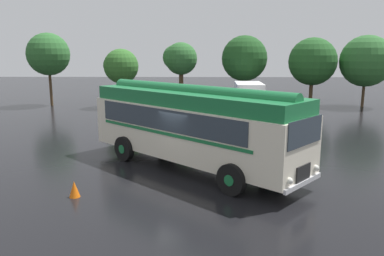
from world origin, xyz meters
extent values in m
plane|color=black|center=(0.00, 0.00, 0.00)|extent=(120.00, 120.00, 0.00)
cube|color=silver|center=(0.06, 0.42, 1.60)|extent=(9.06, 8.61, 2.10)
cube|color=#196B38|center=(0.06, 0.42, 2.93)|extent=(8.77, 8.32, 0.56)
cylinder|color=#196B38|center=(0.06, 0.42, 3.19)|extent=(7.40, 6.87, 0.60)
cube|color=#2D3842|center=(0.69, 1.55, 2.17)|extent=(5.92, 5.44, 0.84)
cube|color=#2D3842|center=(-1.02, -0.31, 2.17)|extent=(5.92, 5.44, 0.84)
cube|color=#196B38|center=(0.76, 1.48, 1.63)|extent=(6.06, 5.57, 0.12)
cube|color=#196B38|center=(-0.94, -0.38, 1.63)|extent=(6.06, 5.57, 0.12)
cube|color=#2D3842|center=(3.75, -2.98, 2.27)|extent=(1.51, 1.64, 0.88)
cube|color=black|center=(3.75, -2.98, 0.90)|extent=(0.65, 0.70, 0.56)
cube|color=silver|center=(3.77, -2.99, 0.57)|extent=(1.68, 1.82, 0.16)
sphere|color=white|center=(4.37, -2.32, 0.87)|extent=(0.22, 0.22, 0.22)
sphere|color=white|center=(3.15, -3.65, 0.87)|extent=(0.22, 0.22, 0.22)
cylinder|color=black|center=(3.22, -0.72, 0.55)|extent=(1.00, 0.95, 1.10)
cylinder|color=#196B38|center=(3.22, -0.72, 0.55)|extent=(0.50, 0.50, 0.39)
cylinder|color=black|center=(1.46, -2.64, 0.55)|extent=(1.00, 0.95, 1.10)
cylinder|color=#196B38|center=(1.46, -2.64, 0.55)|extent=(0.50, 0.50, 0.39)
cylinder|color=black|center=(-1.20, 3.34, 0.55)|extent=(1.00, 0.95, 1.10)
cylinder|color=#196B38|center=(-1.20, 3.34, 0.55)|extent=(0.50, 0.50, 0.39)
cylinder|color=black|center=(-2.96, 1.42, 0.55)|extent=(1.00, 0.95, 1.10)
cylinder|color=#196B38|center=(-2.96, 1.42, 0.55)|extent=(0.50, 0.50, 0.39)
cube|color=#4C5156|center=(-1.31, 12.47, 0.67)|extent=(1.84, 4.26, 0.70)
cube|color=#4C5156|center=(-1.30, 12.62, 1.34)|extent=(1.57, 2.23, 0.64)
cube|color=#2D3842|center=(-0.54, 12.60, 1.34)|extent=(0.09, 1.93, 0.50)
cube|color=#2D3842|center=(-2.06, 12.65, 1.34)|extent=(0.09, 1.93, 0.50)
cylinder|color=black|center=(-0.47, 11.14, 0.32)|extent=(0.22, 0.65, 0.64)
cylinder|color=black|center=(-2.23, 11.20, 0.32)|extent=(0.22, 0.65, 0.64)
cylinder|color=black|center=(-0.38, 13.75, 0.32)|extent=(0.22, 0.65, 0.64)
cylinder|color=black|center=(-2.14, 13.81, 0.32)|extent=(0.22, 0.65, 0.64)
cube|color=navy|center=(1.40, 12.85, 0.67)|extent=(1.74, 4.22, 0.70)
cube|color=navy|center=(1.40, 13.00, 1.34)|extent=(1.52, 2.20, 0.64)
cube|color=#2D3842|center=(2.15, 13.01, 1.34)|extent=(0.04, 1.93, 0.50)
cube|color=#2D3842|center=(0.64, 13.00, 1.34)|extent=(0.04, 1.93, 0.50)
cylinder|color=black|center=(2.29, 11.56, 0.32)|extent=(0.21, 0.64, 0.64)
cylinder|color=black|center=(0.53, 11.54, 0.32)|extent=(0.21, 0.64, 0.64)
cylinder|color=black|center=(2.27, 14.17, 0.32)|extent=(0.21, 0.64, 0.64)
cylinder|color=black|center=(0.51, 14.15, 0.32)|extent=(0.21, 0.64, 0.64)
cube|color=silver|center=(4.19, 13.81, 1.45)|extent=(2.16, 4.02, 2.10)
cube|color=#A4A4A4|center=(4.07, 10.91, 1.20)|extent=(1.97, 1.82, 1.60)
cube|color=#2D3842|center=(4.03, 10.03, 1.48)|extent=(1.70, 0.10, 0.72)
cylinder|color=black|center=(5.11, 10.93, 0.40)|extent=(0.27, 0.81, 0.80)
cylinder|color=black|center=(3.03, 11.01, 0.40)|extent=(0.27, 0.81, 0.80)
cylinder|color=black|center=(5.26, 14.49, 0.40)|extent=(0.27, 0.81, 0.80)
cylinder|color=black|center=(3.18, 14.58, 0.40)|extent=(0.27, 0.81, 0.80)
cylinder|color=#4C3823|center=(-13.04, 19.05, 1.60)|extent=(0.24, 0.24, 3.20)
sphere|color=#2D662D|center=(-13.04, 19.05, 4.61)|extent=(3.76, 3.76, 3.76)
sphere|color=#2D662D|center=(-12.69, 19.26, 4.58)|extent=(2.90, 2.90, 2.90)
cylinder|color=#4C3823|center=(-6.36, 18.09, 1.23)|extent=(0.25, 0.25, 2.46)
sphere|color=#336B28|center=(-6.36, 18.09, 3.59)|extent=(3.00, 3.00, 3.00)
sphere|color=#336B28|center=(-6.95, 17.93, 3.67)|extent=(1.82, 1.82, 1.82)
cylinder|color=#4C3823|center=(-1.22, 19.54, 1.56)|extent=(0.40, 0.40, 3.13)
sphere|color=#2D662D|center=(-1.22, 19.54, 4.22)|extent=(2.91, 2.91, 2.91)
sphere|color=#2D662D|center=(-1.80, 19.93, 4.32)|extent=(2.22, 2.22, 2.22)
cylinder|color=#4C3823|center=(4.40, 18.83, 1.38)|extent=(0.31, 0.31, 2.75)
sphere|color=#1E4C1E|center=(4.40, 18.83, 4.25)|extent=(3.99, 3.99, 3.99)
sphere|color=#1E4C1E|center=(4.65, 18.52, 4.51)|extent=(2.20, 2.20, 2.20)
cylinder|color=#4C3823|center=(10.52, 19.26, 1.19)|extent=(0.33, 0.33, 2.38)
sphere|color=#235623|center=(10.52, 19.26, 3.97)|extent=(4.23, 4.23, 4.23)
sphere|color=#235623|center=(10.28, 19.65, 3.92)|extent=(2.73, 2.73, 2.73)
cylinder|color=#4C3823|center=(15.01, 18.73, 1.17)|extent=(0.25, 0.25, 2.35)
sphere|color=#2D662D|center=(15.01, 18.73, 4.03)|extent=(4.48, 4.48, 4.48)
sphere|color=#2D662D|center=(15.60, 19.05, 4.09)|extent=(2.86, 2.86, 2.86)
cone|color=orange|center=(-3.80, -2.89, 0.28)|extent=(0.36, 0.36, 0.55)
camera|label=1|loc=(0.32, -14.66, 4.75)|focal=35.00mm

